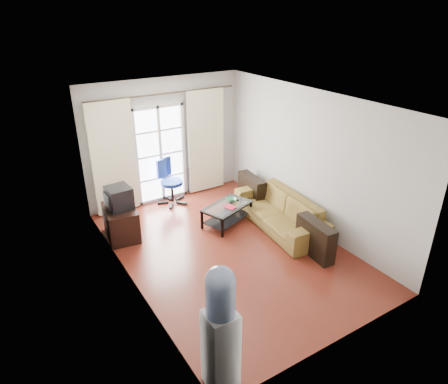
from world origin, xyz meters
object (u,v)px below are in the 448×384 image
object	(u,v)px
task_chair	(171,190)
coffee_table	(227,212)
tv_stand	(121,222)
water_cooler	(221,327)
sofa	(280,211)
crt_tv	(118,198)

from	to	relation	value
task_chair	coffee_table	bearing A→B (deg)	-89.19
tv_stand	water_cooler	bearing A→B (deg)	-84.31
task_chair	water_cooler	size ratio (longest dim) A/B	0.61
sofa	task_chair	world-z (taller)	task_chair
coffee_table	crt_tv	bearing A→B (deg)	162.05
coffee_table	water_cooler	world-z (taller)	water_cooler
tv_stand	crt_tv	bearing A→B (deg)	32.88
sofa	water_cooler	bearing A→B (deg)	-43.12
coffee_table	crt_tv	size ratio (longest dim) A/B	2.38
sofa	tv_stand	distance (m)	3.08
water_cooler	tv_stand	bearing A→B (deg)	89.01
sofa	task_chair	distance (m)	2.51
tv_stand	coffee_table	bearing A→B (deg)	-10.53
crt_tv	task_chair	world-z (taller)	crt_tv
coffee_table	task_chair	world-z (taller)	task_chair
tv_stand	sofa	bearing A→B (deg)	-16.83
crt_tv	water_cooler	world-z (taller)	water_cooler
sofa	water_cooler	distance (m)	3.90
tv_stand	task_chair	bearing A→B (deg)	37.70
tv_stand	task_chair	distance (m)	1.64
crt_tv	task_chair	size ratio (longest dim) A/B	0.48
crt_tv	coffee_table	bearing A→B (deg)	-20.95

